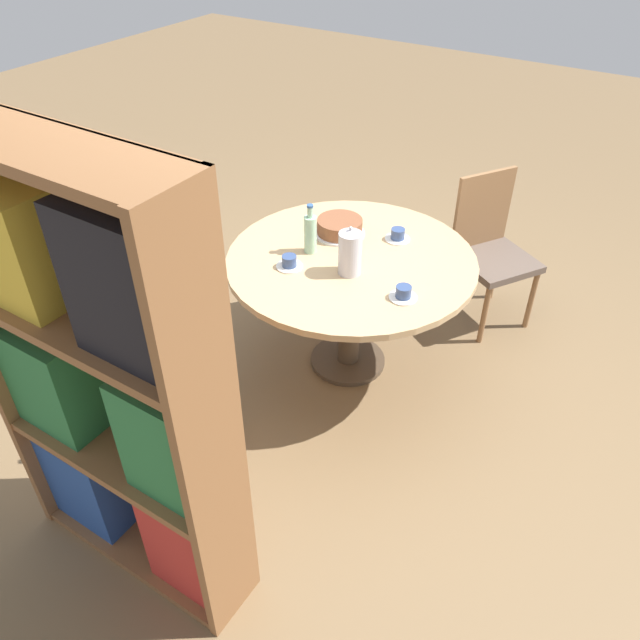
% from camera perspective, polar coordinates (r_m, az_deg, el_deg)
% --- Properties ---
extents(ground_plane, '(14.00, 14.00, 0.00)m').
position_cam_1_polar(ground_plane, '(3.74, 2.54, -3.83)').
color(ground_plane, brown).
extents(dining_table, '(1.33, 1.33, 0.73)m').
position_cam_1_polar(dining_table, '(3.37, 2.82, 4.03)').
color(dining_table, '#473828').
rests_on(dining_table, ground_plane).
extents(chair_a, '(0.57, 0.57, 0.94)m').
position_cam_1_polar(chair_a, '(3.10, -13.06, -3.27)').
color(chair_a, olive).
rests_on(chair_a, ground_plane).
extents(chair_b, '(0.58, 0.58, 0.94)m').
position_cam_1_polar(chair_b, '(3.99, 15.35, 6.39)').
color(chair_b, olive).
rests_on(chair_b, ground_plane).
extents(bookshelf, '(1.02, 0.28, 1.86)m').
position_cam_1_polar(bookshelf, '(2.35, -18.41, -6.93)').
color(bookshelf, brown).
rests_on(bookshelf, ground_plane).
extents(coffee_pot, '(0.12, 0.12, 0.26)m').
position_cam_1_polar(coffee_pot, '(3.12, 2.76, 6.24)').
color(coffee_pot, silver).
rests_on(coffee_pot, dining_table).
extents(water_bottle, '(0.07, 0.07, 0.28)m').
position_cam_1_polar(water_bottle, '(3.30, -0.89, 7.95)').
color(water_bottle, '#99C6A3').
rests_on(water_bottle, dining_table).
extents(cake_main, '(0.28, 0.28, 0.09)m').
position_cam_1_polar(cake_main, '(3.50, 1.81, 8.48)').
color(cake_main, silver).
rests_on(cake_main, dining_table).
extents(cup_a, '(0.14, 0.14, 0.07)m').
position_cam_1_polar(cup_a, '(3.22, -2.82, 5.26)').
color(cup_a, silver).
rests_on(cup_a, dining_table).
extents(cup_b, '(0.14, 0.14, 0.07)m').
position_cam_1_polar(cup_b, '(3.01, 7.63, 2.42)').
color(cup_b, silver).
rests_on(cup_b, dining_table).
extents(cup_c, '(0.14, 0.14, 0.07)m').
position_cam_1_polar(cup_c, '(3.48, 7.12, 7.69)').
color(cup_c, silver).
rests_on(cup_c, dining_table).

